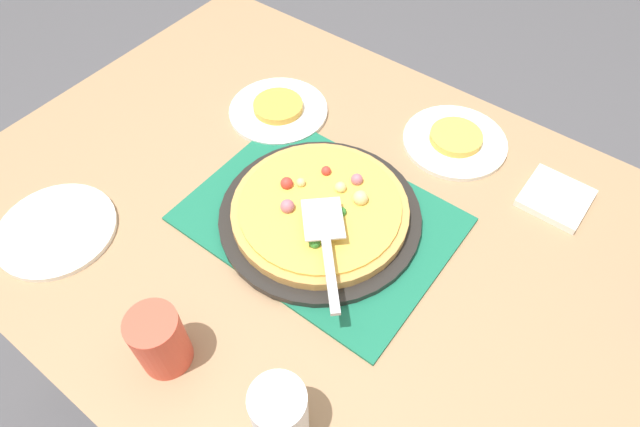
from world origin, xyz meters
TOP-DOWN VIEW (x-y plane):
  - ground_plane at (0.00, 0.00)m, footprint 8.00×8.00m
  - dining_table at (0.00, 0.00)m, footprint 1.40×1.00m
  - placemat at (0.00, 0.00)m, footprint 0.48×0.36m
  - pizza_pan at (0.00, 0.00)m, footprint 0.38×0.38m
  - pizza at (-0.00, 0.00)m, footprint 0.33×0.33m
  - plate_near_left at (0.11, 0.34)m, footprint 0.22×0.22m
  - plate_far_right at (-0.26, 0.19)m, footprint 0.22×0.22m
  - plate_side at (-0.38, -0.32)m, footprint 0.22×0.22m
  - served_slice_left at (0.11, 0.34)m, footprint 0.11×0.11m
  - served_slice_right at (-0.26, 0.19)m, footprint 0.11×0.11m
  - cup_far at (-0.03, -0.36)m, footprint 0.08×0.08m
  - cup_corner at (0.18, -0.34)m, footprint 0.08×0.08m
  - pizza_server at (0.07, -0.07)m, footprint 0.19×0.20m
  - napkin_stack at (0.34, 0.31)m, footprint 0.12×0.12m

SIDE VIEW (x-z plane):
  - ground_plane at x=0.00m, z-range 0.00..0.00m
  - dining_table at x=0.00m, z-range 0.27..1.02m
  - placemat at x=0.00m, z-range 0.75..0.76m
  - plate_near_left at x=0.11m, z-range 0.75..0.76m
  - plate_far_right at x=-0.26m, z-range 0.75..0.76m
  - plate_side at x=-0.38m, z-range 0.75..0.76m
  - napkin_stack at x=0.34m, z-range 0.75..0.77m
  - pizza_pan at x=0.00m, z-range 0.76..0.77m
  - served_slice_left at x=0.11m, z-range 0.76..0.78m
  - served_slice_right at x=-0.26m, z-range 0.76..0.78m
  - pizza at x=0.00m, z-range 0.76..0.81m
  - cup_far at x=-0.03m, z-range 0.75..0.87m
  - cup_corner at x=0.18m, z-range 0.75..0.87m
  - pizza_server at x=0.07m, z-range 0.82..0.82m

